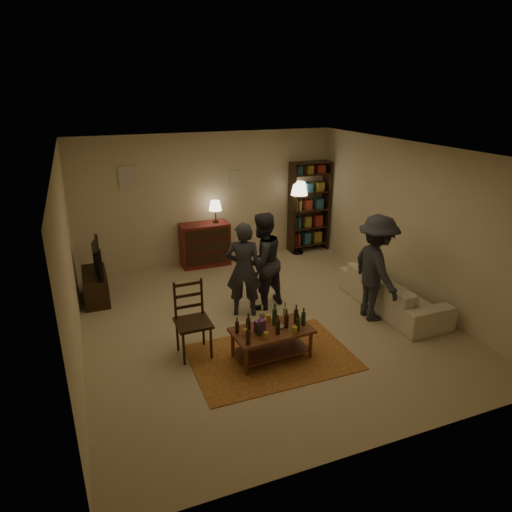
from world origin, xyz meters
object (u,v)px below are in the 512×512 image
coffee_table (271,332)px  sofa (393,292)px  tv_stand (95,279)px  dresser (205,243)px  person_left (244,270)px  floor_lamp (299,193)px  person_by_sofa (376,268)px  bookshelf (309,206)px  dining_chair (192,316)px  person_right (262,261)px

coffee_table → sofa: coffee_table is taller
coffee_table → tv_stand: (-2.15, 2.84, -0.02)m
coffee_table → tv_stand: bearing=127.1°
dresser → person_left: size_ratio=0.86×
floor_lamp → sofa: size_ratio=0.78×
floor_lamp → person_by_sofa: (-0.23, -3.20, -0.51)m
bookshelf → person_by_sofa: 3.38m
dresser → floor_lamp: (2.12, -0.06, 0.90)m
dining_chair → person_by_sofa: size_ratio=0.63×
dining_chair → person_by_sofa: (2.98, -0.03, 0.29)m
person_left → dresser: bearing=-68.3°
dresser → person_right: bearing=-80.5°
floor_lamp → person_left: bearing=-132.5°
dresser → person_right: size_ratio=0.82×
bookshelf → floor_lamp: (-0.32, -0.13, 0.34)m
tv_stand → dresser: size_ratio=0.78×
person_left → person_right: bearing=-134.8°
dining_chair → bookshelf: bearing=42.3°
sofa → bookshelf: bearing=-0.8°
bookshelf → sofa: size_ratio=0.97×
tv_stand → floor_lamp: (4.37, 0.85, 0.99)m
floor_lamp → person_right: person_right is taller
dining_chair → bookshelf: bookshelf is taller
dining_chair → person_right: (1.45, 1.00, 0.25)m
dresser → person_left: person_left is taller
dining_chair → dresser: size_ratio=0.80×
bookshelf → floor_lamp: bearing=-157.9°
dresser → tv_stand: bearing=-157.9°
person_left → person_right: size_ratio=0.96×
coffee_table → dining_chair: size_ratio=1.03×
coffee_table → bookshelf: (2.55, 3.82, 0.63)m
person_left → person_by_sofa: bearing=177.4°
sofa → person_right: size_ratio=1.26×
person_right → person_left: bearing=2.4°
bookshelf → person_right: size_ratio=1.22×
coffee_table → dining_chair: (-0.98, 0.53, 0.18)m
floor_lamp → person_right: bearing=-129.0°
dining_chair → bookshelf: (3.52, 3.29, 0.46)m
tv_stand → person_right: person_right is taller
dining_chair → person_right: person_right is taller
dresser → sofa: size_ratio=0.65×
bookshelf → sofa: (-0.05, -3.18, -0.73)m
dining_chair → floor_lamp: floor_lamp is taller
dresser → person_by_sofa: person_by_sofa is taller
tv_stand → sofa: 5.14m
person_left → coffee_table: bearing=108.0°
person_right → person_by_sofa: (1.52, -1.04, 0.04)m
dresser → sofa: 3.93m
floor_lamp → dresser: bearing=178.3°
bookshelf → person_by_sofa: size_ratio=1.17×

